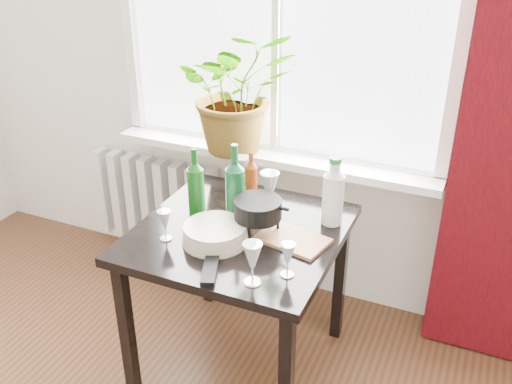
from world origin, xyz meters
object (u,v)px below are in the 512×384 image
at_px(wineglass_front_right, 252,263).
at_px(wineglass_back_center, 269,193).
at_px(plate_stack, 215,234).
at_px(fondue_pot, 258,217).
at_px(wineglass_front_left, 165,225).
at_px(cleaning_bottle, 333,190).
at_px(wineglass_far_right, 288,260).
at_px(wineglass_back_left, 243,173).
at_px(wine_bottle_left, 196,181).
at_px(table, 239,248).
at_px(tv_remote, 210,270).
at_px(radiator, 156,202).
at_px(wine_bottle_right, 235,183).
at_px(bottle_amber, 251,175).
at_px(potted_plant, 237,91).
at_px(cutting_board, 293,239).

bearing_deg(wineglass_front_right, wineglass_back_center, 105.82).
height_order(plate_stack, fondue_pot, fondue_pot).
bearing_deg(wineglass_front_left, cleaning_bottle, 34.66).
relative_size(wineglass_far_right, wineglass_back_left, 0.79).
bearing_deg(wineglass_front_left, wineglass_back_left, 78.69).
relative_size(cleaning_bottle, wineglass_far_right, 2.25).
height_order(wine_bottle_left, cleaning_bottle, same).
distance_m(table, tv_remote, 0.34).
xyz_separation_m(radiator, tv_remote, (0.88, -0.96, 0.37)).
height_order(cleaning_bottle, fondue_pot, cleaning_bottle).
distance_m(wine_bottle_right, wineglass_front_left, 0.35).
relative_size(cleaning_bottle, wineglass_back_center, 1.53).
xyz_separation_m(radiator, wineglass_far_right, (1.16, -0.86, 0.43)).
relative_size(bottle_amber, wineglass_front_left, 1.75).
bearing_deg(wineglass_back_center, plate_stack, -110.24).
bearing_deg(wineglass_back_left, radiator, 157.98).
distance_m(wineglass_front_right, wineglass_far_right, 0.14).
distance_m(bottle_amber, plate_stack, 0.41).
xyz_separation_m(table, bottle_amber, (-0.07, 0.28, 0.21)).
bearing_deg(wineglass_front_left, wineglass_front_right, -16.22).
xyz_separation_m(wine_bottle_left, wineglass_back_center, (0.30, 0.13, -0.05)).
bearing_deg(table, wineglass_back_center, 71.11).
height_order(wine_bottle_right, bottle_amber, wine_bottle_right).
relative_size(radiator, tv_remote, 4.39).
bearing_deg(cleaning_bottle, bottle_amber, 170.78).
bearing_deg(tv_remote, wineglass_front_right, -19.49).
distance_m(bottle_amber, wineglass_far_right, 0.63).
distance_m(table, potted_plant, 0.81).
bearing_deg(wineglass_front_right, plate_stack, 142.38).
bearing_deg(wine_bottle_left, wineglass_back_left, 71.39).
bearing_deg(wine_bottle_left, cutting_board, -6.24).
xyz_separation_m(wineglass_back_center, wineglass_front_left, (-0.31, -0.37, -0.04)).
height_order(wineglass_back_center, wineglass_back_left, wineglass_back_center).
relative_size(wineglass_back_left, wineglass_front_left, 1.31).
height_order(wineglass_far_right, fondue_pot, fondue_pot).
bearing_deg(wineglass_far_right, wineglass_back_left, 127.98).
bearing_deg(radiator, wine_bottle_left, -42.85).
xyz_separation_m(wineglass_far_right, wineglass_front_left, (-0.55, 0.04, -0.00)).
bearing_deg(tv_remote, wineglass_front_left, 132.83).
distance_m(wine_bottle_right, wineglass_back_left, 0.30).
distance_m(wine_bottle_right, wineglass_front_right, 0.48).
relative_size(wineglass_back_center, cutting_board, 0.74).
bearing_deg(potted_plant, wineglass_far_right, -53.93).
bearing_deg(wine_bottle_right, wineglass_far_right, -40.15).
height_order(wineglass_front_left, cutting_board, wineglass_front_left).
bearing_deg(fondue_pot, wineglass_far_right, -37.96).
bearing_deg(plate_stack, bottle_amber, 92.62).
distance_m(potted_plant, tv_remote, 1.02).
relative_size(wine_bottle_right, wineglass_front_left, 2.66).
xyz_separation_m(wineglass_back_center, wineglass_back_left, (-0.20, 0.16, -0.01)).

